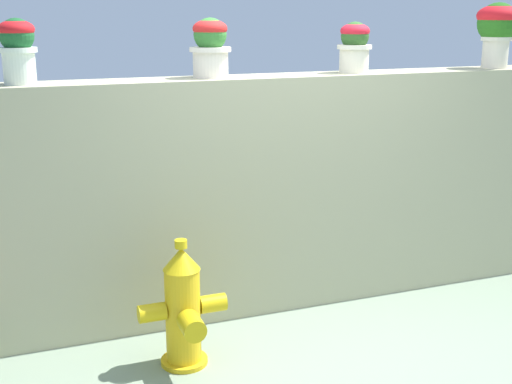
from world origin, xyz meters
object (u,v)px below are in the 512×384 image
at_px(potted_plant_1, 17,46).
at_px(potted_plant_4, 498,26).
at_px(potted_plant_2, 210,45).
at_px(fire_hydrant, 183,310).
at_px(potted_plant_3, 355,44).

xyz_separation_m(potted_plant_1, potted_plant_4, (3.51, -0.03, 0.09)).
distance_m(potted_plant_2, potted_plant_4, 2.30).
xyz_separation_m(potted_plant_1, fire_hydrant, (0.80, -0.68, -1.56)).
bearing_deg(potted_plant_4, potted_plant_2, 178.98).
distance_m(potted_plant_1, potted_plant_3, 2.29).
height_order(potted_plant_1, potted_plant_3, potted_plant_1).
height_order(potted_plant_1, potted_plant_2, potted_plant_1).
relative_size(potted_plant_2, potted_plant_3, 1.09).
distance_m(potted_plant_1, potted_plant_2, 1.21).
bearing_deg(fire_hydrant, potted_plant_2, 59.24).
xyz_separation_m(potted_plant_4, fire_hydrant, (-2.71, -0.65, -1.65)).
relative_size(potted_plant_1, fire_hydrant, 0.49).
bearing_deg(fire_hydrant, potted_plant_1, 139.80).
bearing_deg(potted_plant_3, potted_plant_4, -1.62).
bearing_deg(potted_plant_2, potted_plant_4, -1.02).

